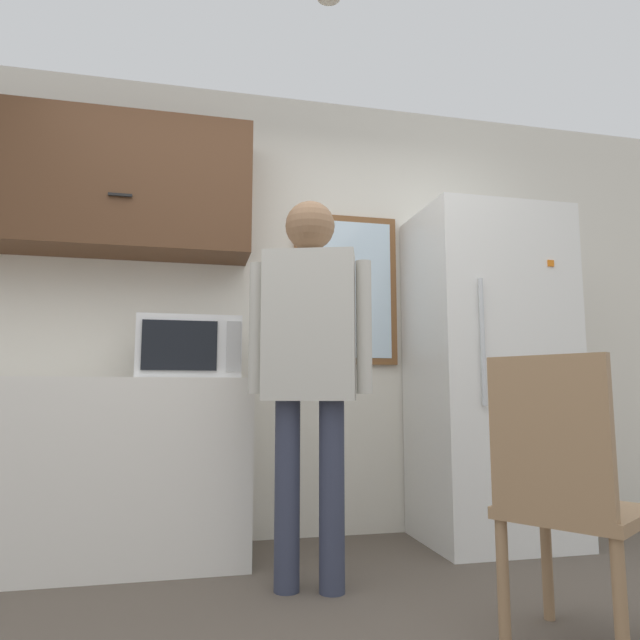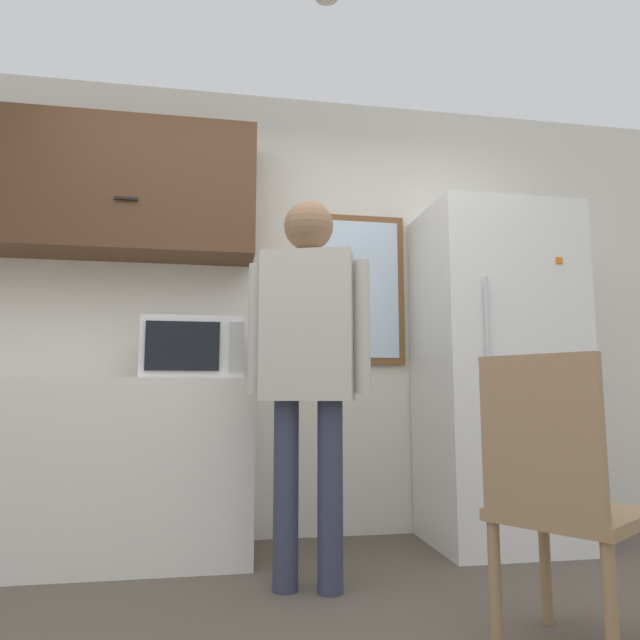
{
  "view_description": "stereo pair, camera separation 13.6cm",
  "coord_description": "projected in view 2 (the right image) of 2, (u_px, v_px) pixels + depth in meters",
  "views": [
    {
      "loc": [
        -0.39,
        -1.63,
        0.83
      ],
      "look_at": [
        0.2,
        0.96,
        1.18
      ],
      "focal_mm": 32.0,
      "sensor_mm": 36.0,
      "label": 1
    },
    {
      "loc": [
        -0.25,
        -1.66,
        0.83
      ],
      "look_at": [
        0.2,
        0.96,
        1.18
      ],
      "focal_mm": 32.0,
      "sensor_mm": 36.0,
      "label": 2
    }
  ],
  "objects": [
    {
      "name": "back_wall",
      "position": [
        265.0,
        308.0,
        3.47
      ],
      "size": [
        6.0,
        0.06,
        2.7
      ],
      "color": "silver",
      "rests_on": "ground_plane"
    },
    {
      "name": "counter",
      "position": [
        38.0,
        470.0,
        2.83
      ],
      "size": [
        2.12,
        0.61,
        0.91
      ],
      "color": "silver",
      "rests_on": "ground_plane"
    },
    {
      "name": "upper_cabinets",
      "position": [
        62.0,
        186.0,
        3.15
      ],
      "size": [
        2.12,
        0.37,
        0.76
      ],
      "color": "#51331E"
    },
    {
      "name": "microwave",
      "position": [
        194.0,
        349.0,
        3.01
      ],
      "size": [
        0.51,
        0.43,
        0.31
      ],
      "color": "white",
      "rests_on": "counter"
    },
    {
      "name": "person",
      "position": [
        308.0,
        347.0,
        2.54
      ],
      "size": [
        0.53,
        0.33,
        1.71
      ],
      "rotation": [
        0.0,
        0.0,
        -0.32
      ],
      "color": "#33384C",
      "rests_on": "ground_plane"
    },
    {
      "name": "refrigerator",
      "position": [
        497.0,
        373.0,
        3.27
      ],
      "size": [
        0.82,
        0.7,
        1.9
      ],
      "color": "white",
      "rests_on": "ground_plane"
    },
    {
      "name": "chair",
      "position": [
        557.0,
        491.0,
        1.83
      ],
      "size": [
        0.58,
        0.58,
        0.96
      ],
      "rotation": [
        0.0,
        0.0,
        2.16
      ],
      "color": "#997551",
      "rests_on": "ground_plane"
    },
    {
      "name": "window",
      "position": [
        353.0,
        289.0,
        3.53
      ],
      "size": [
        0.65,
        0.05,
        0.93
      ],
      "color": "brown"
    }
  ]
}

